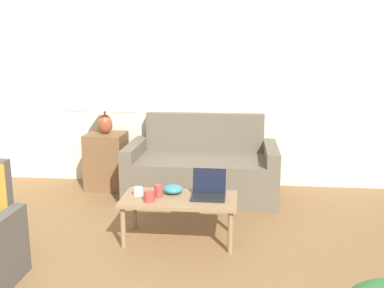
% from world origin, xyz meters
% --- Properties ---
extents(wall_back, '(6.12, 0.06, 2.60)m').
position_xyz_m(wall_back, '(-0.00, 3.97, 1.31)').
color(wall_back, silver).
rests_on(wall_back, ground_plane).
extents(couch, '(1.71, 0.91, 0.92)m').
position_xyz_m(couch, '(0.69, 3.50, 0.28)').
color(couch, '#665B4C').
rests_on(couch, ground_plane).
extents(side_table, '(0.45, 0.45, 0.68)m').
position_xyz_m(side_table, '(-0.50, 3.64, 0.34)').
color(side_table, brown).
rests_on(side_table, ground_plane).
extents(table_lamp, '(0.30, 0.30, 0.50)m').
position_xyz_m(table_lamp, '(-0.50, 3.64, 0.99)').
color(table_lamp, brown).
rests_on(table_lamp, side_table).
extents(coffee_table, '(1.02, 0.53, 0.40)m').
position_xyz_m(coffee_table, '(0.60, 2.20, 0.35)').
color(coffee_table, '#8E704C').
rests_on(coffee_table, ground_plane).
extents(laptop, '(0.30, 0.28, 0.23)m').
position_xyz_m(laptop, '(0.85, 2.25, 0.45)').
color(laptop, black).
rests_on(laptop, coffee_table).
extents(cup_navy, '(0.09, 0.09, 0.09)m').
position_xyz_m(cup_navy, '(0.35, 2.07, 0.44)').
color(cup_navy, '#B23D38').
rests_on(cup_navy, coffee_table).
extents(cup_yellow, '(0.07, 0.07, 0.11)m').
position_xyz_m(cup_yellow, '(0.41, 2.20, 0.45)').
color(cup_yellow, '#B23D38').
rests_on(cup_yellow, coffee_table).
extents(cup_white, '(0.08, 0.08, 0.07)m').
position_xyz_m(cup_white, '(0.22, 2.22, 0.43)').
color(cup_white, white).
rests_on(cup_white, coffee_table).
extents(snack_bowl, '(0.18, 0.18, 0.08)m').
position_xyz_m(snack_bowl, '(0.52, 2.31, 0.43)').
color(snack_bowl, teal).
rests_on(snack_bowl, coffee_table).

